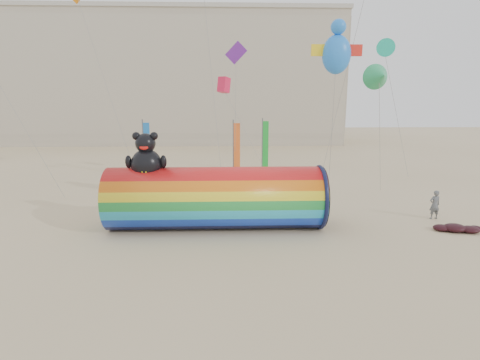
{
  "coord_description": "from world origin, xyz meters",
  "views": [
    {
      "loc": [
        -0.2,
        -19.1,
        6.73
      ],
      "look_at": [
        0.5,
        1.5,
        2.4
      ],
      "focal_mm": 28.0,
      "sensor_mm": 36.0,
      "label": 1
    }
  ],
  "objects_px": {
    "hotel_building": "(156,80)",
    "windsock_assembly": "(216,196)",
    "fabric_bundle": "(458,228)",
    "kite_handler": "(435,205)"
  },
  "relations": [
    {
      "from": "windsock_assembly",
      "to": "fabric_bundle",
      "type": "bearing_deg",
      "value": -4.69
    },
    {
      "from": "kite_handler",
      "to": "fabric_bundle",
      "type": "height_order",
      "value": "kite_handler"
    },
    {
      "from": "hotel_building",
      "to": "kite_handler",
      "type": "distance_m",
      "value": 51.34
    },
    {
      "from": "hotel_building",
      "to": "windsock_assembly",
      "type": "xyz_separation_m",
      "value": [
        11.16,
        -45.56,
        -8.56
      ]
    },
    {
      "from": "windsock_assembly",
      "to": "kite_handler",
      "type": "height_order",
      "value": "windsock_assembly"
    },
    {
      "from": "hotel_building",
      "to": "kite_handler",
      "type": "bearing_deg",
      "value": -61.81
    },
    {
      "from": "windsock_assembly",
      "to": "hotel_building",
      "type": "bearing_deg",
      "value": 103.76
    },
    {
      "from": "windsock_assembly",
      "to": "fabric_bundle",
      "type": "height_order",
      "value": "windsock_assembly"
    },
    {
      "from": "kite_handler",
      "to": "fabric_bundle",
      "type": "xyz_separation_m",
      "value": [
        0.14,
        -2.14,
        -0.68
      ]
    },
    {
      "from": "windsock_assembly",
      "to": "fabric_bundle",
      "type": "relative_size",
      "value": 4.37
    }
  ]
}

